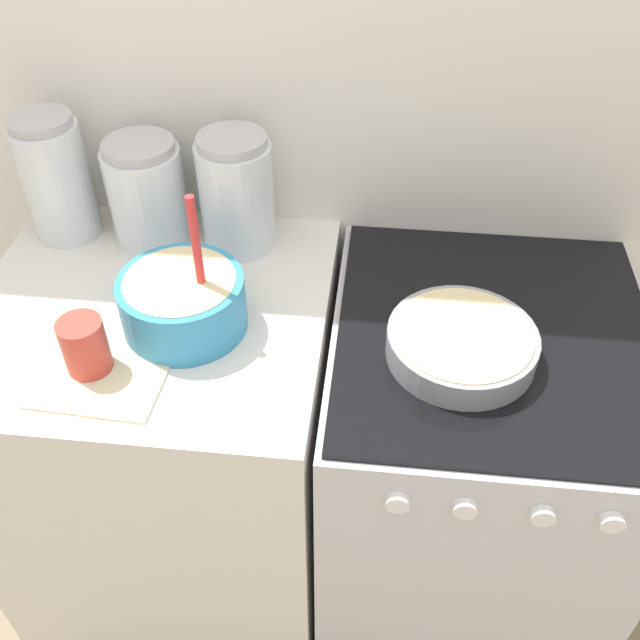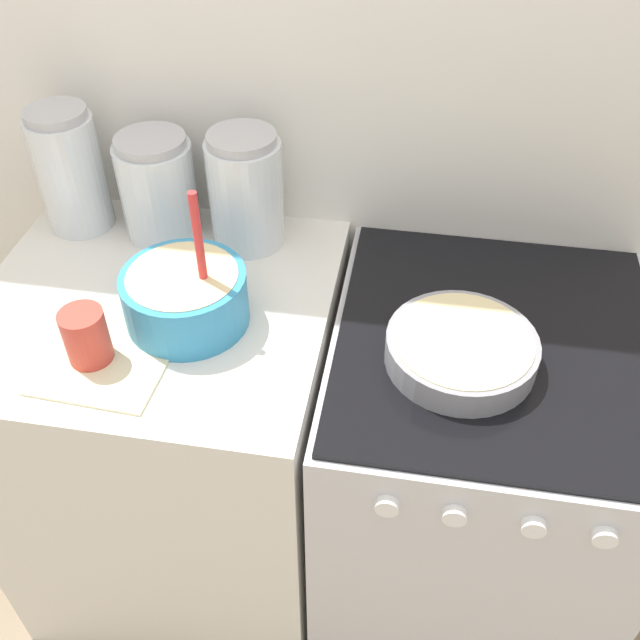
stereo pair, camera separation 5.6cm
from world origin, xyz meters
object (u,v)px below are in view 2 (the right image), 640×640
at_px(storage_jar_left, 72,178).
at_px(storage_jar_middle, 159,193).
at_px(tin_can, 86,337).
at_px(storage_jar_right, 246,197).
at_px(baking_pan, 461,349).
at_px(mixing_bowl, 185,295).
at_px(stove, 465,483).

xyz_separation_m(storage_jar_left, storage_jar_middle, (0.19, -0.00, -0.02)).
bearing_deg(tin_can, storage_jar_right, 64.84).
relative_size(baking_pan, storage_jar_middle, 1.18).
distance_m(storage_jar_right, tin_can, 0.46).
bearing_deg(mixing_bowl, tin_can, -136.76).
distance_m(storage_jar_left, storage_jar_middle, 0.20).
bearing_deg(storage_jar_right, storage_jar_left, 180.00).
distance_m(stove, storage_jar_right, 0.82).
height_order(mixing_bowl, storage_jar_right, mixing_bowl).
distance_m(storage_jar_left, storage_jar_right, 0.39).
distance_m(baking_pan, storage_jar_middle, 0.73).
xyz_separation_m(stove, tin_can, (-0.73, -0.18, 0.52)).
bearing_deg(storage_jar_right, mixing_bowl, -100.52).
distance_m(stove, mixing_bowl, 0.79).
distance_m(baking_pan, storage_jar_left, 0.91).
height_order(storage_jar_middle, tin_can, storage_jar_middle).
xyz_separation_m(mixing_bowl, storage_jar_left, (-0.34, 0.28, 0.05)).
bearing_deg(storage_jar_left, storage_jar_right, -0.00).
height_order(baking_pan, tin_can, tin_can).
bearing_deg(baking_pan, mixing_bowl, 177.01).
distance_m(stove, storage_jar_middle, 0.95).
bearing_deg(stove, storage_jar_middle, 162.24).
bearing_deg(stove, storage_jar_right, 156.45).
relative_size(stove, tin_can, 8.31).
relative_size(stove, storage_jar_right, 3.63).
distance_m(mixing_bowl, storage_jar_right, 0.29).
relative_size(stove, mixing_bowl, 3.17).
height_order(stove, baking_pan, baking_pan).
xyz_separation_m(stove, storage_jar_right, (-0.54, 0.23, 0.57)).
bearing_deg(storage_jar_left, stove, -14.21).
relative_size(stove, storage_jar_left, 3.35).
bearing_deg(baking_pan, stove, 44.66).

